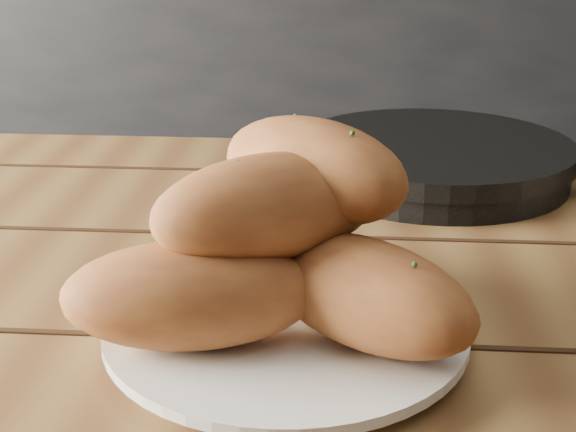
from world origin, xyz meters
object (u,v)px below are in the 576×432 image
object	(u,v)px
table	(454,391)
bread_rolls	(284,241)
skillet	(435,159)
plate	(286,329)

from	to	relation	value
table	bread_rolls	size ratio (longest dim) A/B	4.76
table	bread_rolls	bearing A→B (deg)	-146.13
skillet	bread_rolls	bearing A→B (deg)	-110.76
bread_rolls	skillet	world-z (taller)	bread_rolls
table	plate	xyz separation A→B (m)	(-0.14, -0.10, 0.11)
table	bread_rolls	world-z (taller)	bread_rolls
bread_rolls	plate	bearing A→B (deg)	-62.93
bread_rolls	skillet	distance (m)	0.42
table	skillet	bearing A→B (deg)	89.33
plate	table	bearing A→B (deg)	35.12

